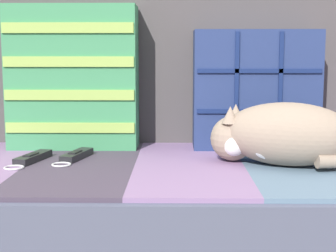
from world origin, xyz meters
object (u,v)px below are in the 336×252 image
Objects in this scene: throw_pillow_striped at (73,77)px; game_remote_near at (32,158)px; sleeping_cat at (279,135)px; couch at (239,235)px; throw_pillow_quilted at (255,90)px; game_remote_far at (76,156)px.

game_remote_near is (-0.07, -0.21, -0.20)m from throw_pillow_striped.
throw_pillow_striped is 1.07× the size of sleeping_cat.
throw_pillow_striped is at bearing 71.63° from game_remote_near.
couch is 4.19× the size of throw_pillow_striped.
game_remote_near is at bearing -160.53° from throw_pillow_quilted.
game_remote_far is (0.04, -0.18, -0.20)m from throw_pillow_striped.
sleeping_cat reaches higher than game_remote_near.
sleeping_cat is (0.56, -0.24, -0.13)m from throw_pillow_striped.
game_remote_near is (-0.60, -0.21, -0.16)m from throw_pillow_quilted.
game_remote_near is at bearing 177.33° from sleeping_cat.
game_remote_near reaches higher than couch.
sleeping_cat is 0.53m from game_remote_far.
couch is at bearing 145.70° from sleeping_cat.
sleeping_cat is 2.05× the size of game_remote_far.
sleeping_cat is (0.02, -0.24, -0.10)m from throw_pillow_quilted.
game_remote_near is (-0.54, -0.03, 0.21)m from couch.
couch is 0.42m from throw_pillow_quilted.
game_remote_near is at bearing -108.37° from throw_pillow_striped.
sleeping_cat is 2.00× the size of game_remote_near.
couch is 0.65m from throw_pillow_striped.
sleeping_cat is 0.63m from game_remote_near.
throw_pillow_striped is 2.19× the size of game_remote_far.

